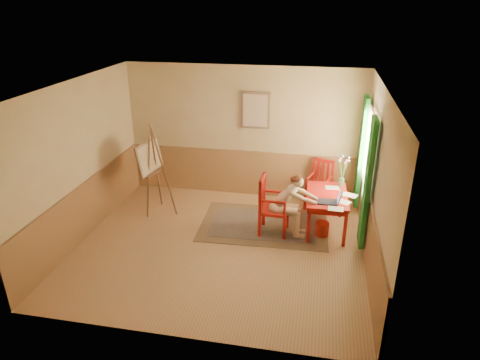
% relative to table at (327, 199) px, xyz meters
% --- Properties ---
extents(room, '(5.04, 4.54, 2.84)m').
position_rel_table_xyz_m(room, '(-1.80, -0.94, 0.77)').
color(room, tan).
rests_on(room, ground).
extents(wainscot, '(5.00, 4.50, 1.00)m').
position_rel_table_xyz_m(wainscot, '(-1.80, -0.14, -0.13)').
color(wainscot, '#B38052').
rests_on(wainscot, room).
extents(window, '(0.12, 2.01, 2.20)m').
position_rel_table_xyz_m(window, '(0.62, 0.16, 0.71)').
color(window, white).
rests_on(window, room).
extents(wall_portrait, '(0.60, 0.05, 0.76)m').
position_rel_table_xyz_m(wall_portrait, '(-1.55, 1.26, 1.27)').
color(wall_portrait, '#8E7054').
rests_on(wall_portrait, room).
extents(rug, '(2.46, 1.69, 0.02)m').
position_rel_table_xyz_m(rug, '(-1.15, -0.06, -0.62)').
color(rug, '#8C7251').
rests_on(rug, room).
extents(table, '(0.76, 1.22, 0.72)m').
position_rel_table_xyz_m(table, '(0.00, 0.00, 0.00)').
color(table, red).
rests_on(table, room).
extents(chair_left, '(0.52, 0.50, 1.10)m').
position_rel_table_xyz_m(chair_left, '(-0.99, -0.30, -0.08)').
color(chair_left, red).
rests_on(chair_left, room).
extents(chair_back, '(0.56, 0.58, 1.01)m').
position_rel_table_xyz_m(chair_back, '(-0.14, 0.92, -0.12)').
color(chair_back, red).
rests_on(chair_back, room).
extents(figure, '(0.88, 0.38, 1.19)m').
position_rel_table_xyz_m(figure, '(-0.69, -0.32, 0.02)').
color(figure, beige).
rests_on(figure, room).
extents(laptop, '(0.42, 0.26, 0.25)m').
position_rel_table_xyz_m(laptop, '(0.07, -0.32, 0.14)').
color(laptop, '#1E2338').
rests_on(laptop, table).
extents(papers, '(0.60, 1.08, 0.00)m').
position_rel_table_xyz_m(papers, '(0.22, -0.11, 0.09)').
color(papers, white).
rests_on(papers, table).
extents(vase, '(0.25, 0.30, 0.60)m').
position_rel_table_xyz_m(vase, '(0.25, 0.46, 0.36)').
color(vase, '#3F724C').
rests_on(vase, table).
extents(wastebasket, '(0.29, 0.29, 0.27)m').
position_rel_table_xyz_m(wastebasket, '(-0.05, -0.24, -0.50)').
color(wastebasket, red).
rests_on(wastebasket, room).
extents(easel, '(0.66, 0.83, 1.84)m').
position_rel_table_xyz_m(easel, '(-3.42, 0.12, 0.46)').
color(easel, brown).
rests_on(easel, room).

